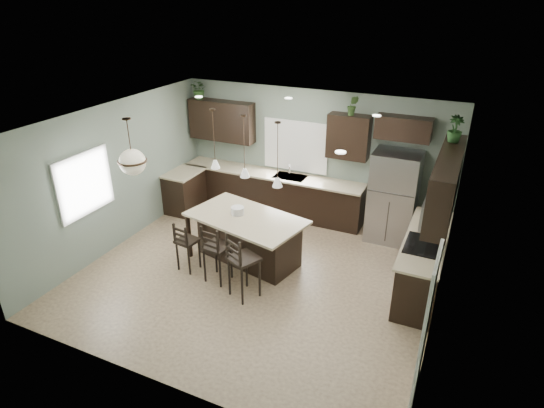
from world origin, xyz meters
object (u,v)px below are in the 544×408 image
at_px(kitchen_island, 247,239).
at_px(bar_stool_center, 217,253).
at_px(serving_dish, 238,211).
at_px(bar_stool_left, 188,246).
at_px(bar_stool_right, 244,265).
at_px(plant_back_left, 199,90).
at_px(refrigerator, 393,197).

distance_m(kitchen_island, bar_stool_center, 0.78).
xyz_separation_m(kitchen_island, serving_dish, (-0.20, 0.04, 0.53)).
bearing_deg(kitchen_island, bar_stool_left, -128.28).
height_order(serving_dish, bar_stool_right, bar_stool_right).
xyz_separation_m(bar_stool_left, bar_stool_center, (0.66, -0.08, 0.07)).
bearing_deg(plant_back_left, serving_dish, -46.10).
bearing_deg(bar_stool_center, kitchen_island, 82.79).
distance_m(refrigerator, bar_stool_right, 3.46).
height_order(refrigerator, serving_dish, refrigerator).
relative_size(refrigerator, bar_stool_left, 1.92).
height_order(refrigerator, bar_stool_right, refrigerator).
height_order(kitchen_island, serving_dish, serving_dish).
height_order(bar_stool_left, plant_back_left, plant_back_left).
distance_m(refrigerator, bar_stool_left, 4.09).
distance_m(bar_stool_right, plant_back_left, 4.67).
xyz_separation_m(bar_stool_left, plant_back_left, (-1.45, 2.90, 2.13)).
relative_size(bar_stool_left, plant_back_left, 2.29).
relative_size(kitchen_island, serving_dish, 8.74).
xyz_separation_m(serving_dish, plant_back_left, (-2.10, 2.18, 1.61)).
xyz_separation_m(bar_stool_center, bar_stool_right, (0.63, -0.21, 0.04)).
relative_size(kitchen_island, bar_stool_center, 1.89).
distance_m(kitchen_island, serving_dish, 0.57).
bearing_deg(plant_back_left, bar_stool_center, -54.54).
xyz_separation_m(refrigerator, serving_dish, (-2.44, -1.94, 0.07)).
bearing_deg(bar_stool_left, kitchen_island, 47.03).
xyz_separation_m(bar_stool_left, bar_stool_right, (1.29, -0.29, 0.11)).
relative_size(refrigerator, plant_back_left, 4.41).
relative_size(serving_dish, bar_stool_center, 0.22).
distance_m(kitchen_island, plant_back_left, 3.85).
relative_size(serving_dish, plant_back_left, 0.57).
bearing_deg(bar_stool_right, serving_dish, 148.30).
bearing_deg(kitchen_island, serving_dish, -180.00).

